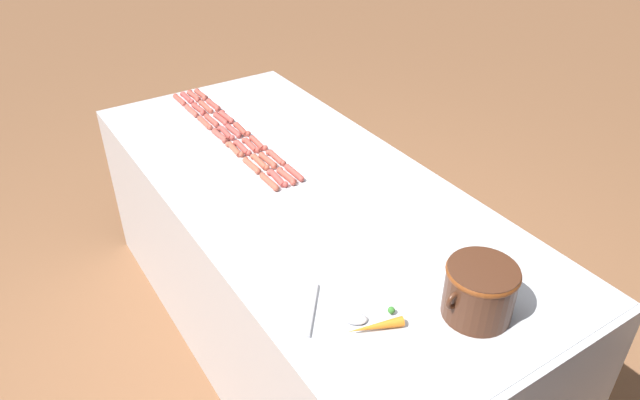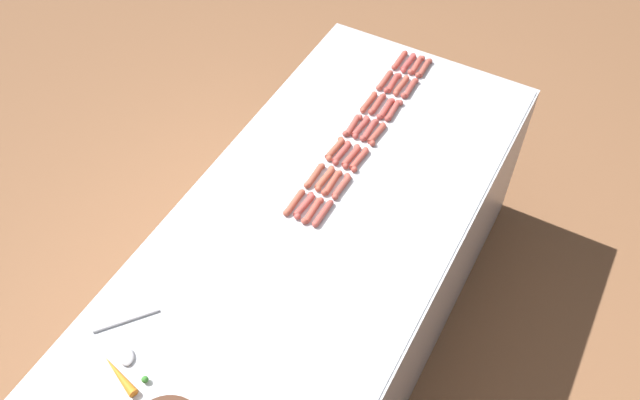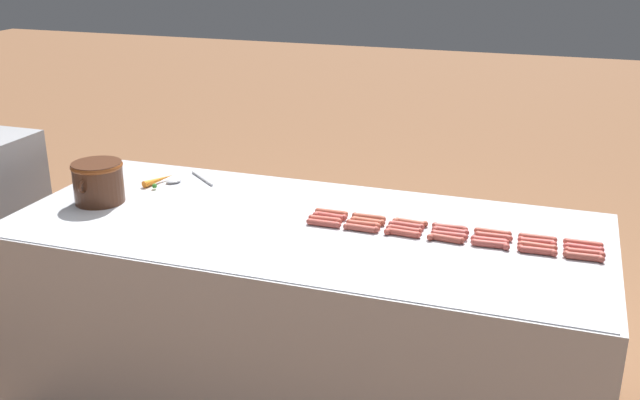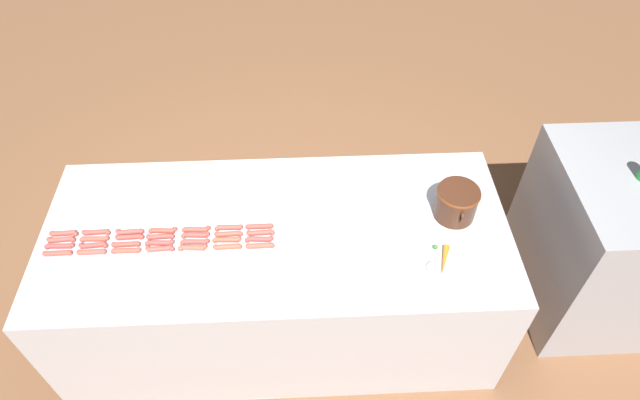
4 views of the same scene
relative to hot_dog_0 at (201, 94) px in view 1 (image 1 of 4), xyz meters
name	(u,v)px [view 1 (image 1 of 4)]	position (x,y,z in m)	size (l,w,h in m)	color
ground_plane	(306,334)	(0.01, 1.04, -0.87)	(20.00, 20.00, 0.00)	brown
griddle_counter	(305,266)	(0.01, 1.04, -0.44)	(1.02, 2.33, 0.85)	#BCBCC1
hot_dog_0	(201,94)	(0.00, 0.00, 0.00)	(0.03, 0.14, 0.03)	#AC4B3E
hot_dog_1	(213,105)	(0.00, 0.16, 0.00)	(0.03, 0.14, 0.03)	#B2483E
hot_dog_2	(227,117)	(0.00, 0.32, 0.00)	(0.03, 0.14, 0.03)	#B34A42
hot_dog_3	(242,129)	(0.00, 0.48, 0.00)	(0.03, 0.14, 0.03)	#AD483A
hot_dog_4	(258,143)	(0.00, 0.65, 0.00)	(0.03, 0.14, 0.03)	#B8493D
hot_dog_5	(276,158)	(0.00, 0.81, 0.00)	(0.03, 0.14, 0.03)	#AC4B3F
hot_dog_6	(294,173)	(0.00, 0.96, 0.00)	(0.03, 0.14, 0.03)	#AC463D
hot_dog_7	(194,96)	(0.04, 0.00, 0.00)	(0.03, 0.14, 0.03)	#B64C40
hot_dog_8	(206,107)	(0.04, 0.16, 0.00)	(0.03, 0.14, 0.03)	#B44F3F
hot_dog_9	(221,119)	(0.04, 0.33, 0.00)	(0.03, 0.14, 0.03)	#B74740
hot_dog_10	(233,131)	(0.04, 0.48, 0.00)	(0.03, 0.14, 0.03)	#AB4640
hot_dog_11	(251,145)	(0.04, 0.65, 0.00)	(0.03, 0.14, 0.03)	#AD473D
hot_dog_12	(268,160)	(0.04, 0.81, 0.00)	(0.03, 0.14, 0.03)	#B34E3C
hot_dog_13	(286,176)	(0.04, 0.96, 0.00)	(0.03, 0.14, 0.03)	#B44B3D
hot_dog_14	(187,98)	(0.08, 0.00, 0.00)	(0.03, 0.14, 0.03)	#B94541
hot_dog_15	(199,109)	(0.08, 0.16, 0.00)	(0.03, 0.14, 0.03)	#B9453E
hot_dog_16	(212,120)	(0.08, 0.32, 0.00)	(0.03, 0.14, 0.03)	#AC483D
hot_dog_17	(226,133)	(0.08, 0.48, 0.00)	(0.03, 0.14, 0.03)	#AE4740
hot_dog_18	(242,148)	(0.08, 0.65, 0.00)	(0.03, 0.14, 0.03)	#AD473F
hot_dog_19	(260,162)	(0.08, 0.80, 0.00)	(0.03, 0.14, 0.03)	#B4543D
hot_dog_20	(277,178)	(0.08, 0.96, 0.00)	(0.03, 0.14, 0.03)	#B54740
hot_dog_21	(179,100)	(0.12, 0.00, 0.00)	(0.03, 0.14, 0.03)	#B9493C
hot_dog_22	(191,111)	(0.12, 0.16, 0.00)	(0.03, 0.14, 0.03)	#AD4E41
hot_dog_23	(205,123)	(0.12, 0.33, 0.00)	(0.03, 0.14, 0.03)	#B54D3C
hot_dog_24	(220,136)	(0.12, 0.49, 0.00)	(0.03, 0.14, 0.03)	#AB4A40
hot_dog_25	(235,149)	(0.12, 0.64, 0.00)	(0.03, 0.14, 0.03)	#AF533E
hot_dog_26	(252,165)	(0.12, 0.81, 0.00)	(0.03, 0.14, 0.03)	#AE523D
hot_dog_27	(269,182)	(0.12, 0.96, 0.00)	(0.03, 0.14, 0.03)	#AE503C
bean_pot	(480,289)	(-0.05, 1.94, 0.08)	(0.27, 0.21, 0.17)	#472616
serving_spoon	(341,316)	(0.30, 1.74, 0.00)	(0.20, 0.23, 0.02)	#B7B7BC
carrot	(376,325)	(0.24, 1.83, 0.00)	(0.18, 0.08, 0.03)	orange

